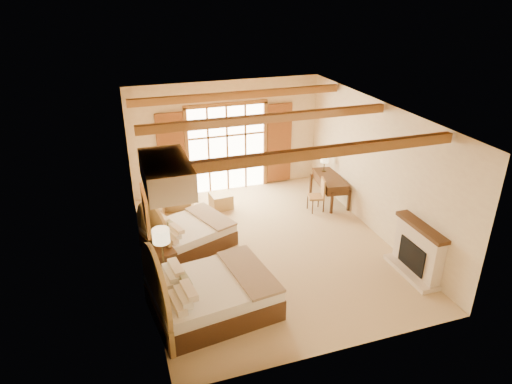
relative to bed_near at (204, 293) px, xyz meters
name	(u,v)px	position (x,y,z in m)	size (l,w,h in m)	color
floor	(267,246)	(1.88, 1.84, -0.44)	(7.00, 7.00, 0.00)	tan
wall_back	(226,137)	(1.88, 5.34, 1.16)	(5.50, 5.50, 0.00)	beige
wall_left	(140,201)	(-0.87, 1.84, 1.16)	(7.00, 7.00, 0.00)	beige
wall_right	(377,169)	(4.63, 1.84, 1.16)	(7.00, 7.00, 0.00)	beige
ceiling	(269,113)	(1.88, 1.84, 2.76)	(7.00, 7.00, 0.00)	#A87430
ceiling_beams	(268,118)	(1.88, 1.84, 2.64)	(5.39, 4.60, 0.18)	brown
french_doors	(227,149)	(1.88, 5.28, 0.81)	(3.95, 0.08, 2.60)	white
fireplace	(417,253)	(4.48, -0.16, 0.07)	(0.46, 1.40, 1.16)	beige
painting	(145,211)	(-0.82, 1.09, 1.31)	(0.06, 0.95, 0.75)	#CF9347
canopy_valance	(166,174)	(-0.52, -0.16, 2.51)	(0.70, 1.40, 0.45)	beige
bed_near	(204,293)	(0.00, 0.00, 0.00)	(2.40, 1.92, 1.44)	#4A2E14
bed_far	(183,233)	(0.03, 2.45, -0.07)	(2.31, 1.96, 1.21)	#4A2E14
nightstand	(162,263)	(-0.59, 1.42, -0.12)	(0.52, 0.52, 0.63)	#4A2E14
floor_lamp	(161,240)	(-0.62, 0.69, 0.86)	(0.32, 0.32, 1.52)	#3A2E19
armchair	(179,202)	(0.22, 4.13, -0.09)	(0.74, 0.76, 0.69)	#AC844D
ottoman	(221,201)	(1.37, 4.16, -0.24)	(0.55, 0.55, 0.40)	tan
desk	(329,188)	(4.33, 3.54, -0.03)	(0.81, 1.49, 0.77)	#4A2E14
desk_chair	(316,201)	(3.77, 3.17, -0.15)	(0.50, 0.49, 0.92)	#97643D
desk_lamp	(325,160)	(4.34, 3.96, 0.67)	(0.22, 0.22, 0.45)	#3A2E19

